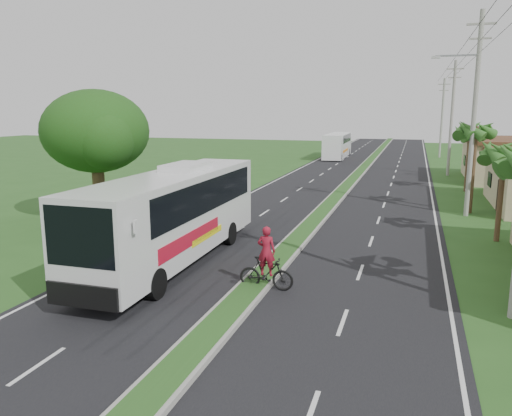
% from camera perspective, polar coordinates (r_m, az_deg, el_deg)
% --- Properties ---
extents(ground, '(180.00, 180.00, 0.00)m').
position_cam_1_polar(ground, '(16.61, -2.41, -11.46)').
color(ground, '#28521E').
rests_on(ground, ground).
extents(road_asphalt, '(14.00, 160.00, 0.02)m').
position_cam_1_polar(road_asphalt, '(35.38, 8.75, 0.65)').
color(road_asphalt, black).
rests_on(road_asphalt, ground).
extents(median_strip, '(1.20, 160.00, 0.18)m').
position_cam_1_polar(median_strip, '(35.36, 8.75, 0.80)').
color(median_strip, gray).
rests_on(median_strip, ground).
extents(lane_edge_left, '(0.12, 160.00, 0.01)m').
position_cam_1_polar(lane_edge_left, '(36.98, -1.56, 1.22)').
color(lane_edge_left, silver).
rests_on(lane_edge_left, ground).
extents(lane_edge_right, '(0.12, 160.00, 0.01)m').
position_cam_1_polar(lane_edge_right, '(35.01, 19.64, -0.00)').
color(lane_edge_right, silver).
rests_on(lane_edge_right, ground).
extents(palm_verge_b, '(2.40, 2.40, 5.05)m').
position_cam_1_polar(palm_verge_b, '(26.78, 26.54, 5.65)').
color(palm_verge_b, '#473321').
rests_on(palm_verge_b, ground).
extents(palm_verge_c, '(2.40, 2.40, 5.85)m').
position_cam_1_polar(palm_verge_c, '(33.60, 23.87, 8.07)').
color(palm_verge_c, '#473321').
rests_on(palm_verge_c, ground).
extents(palm_verge_d, '(2.40, 2.40, 5.25)m').
position_cam_1_polar(palm_verge_d, '(42.62, 23.25, 7.80)').
color(palm_verge_d, '#473321').
rests_on(palm_verge_d, ground).
extents(shade_tree, '(6.30, 6.00, 7.54)m').
position_cam_1_polar(shade_tree, '(30.01, -18.01, 8.03)').
color(shade_tree, '#473321').
rests_on(shade_tree, ground).
extents(utility_pole_b, '(3.20, 0.28, 12.00)m').
position_cam_1_polar(utility_pole_b, '(32.55, 23.63, 10.02)').
color(utility_pole_b, gray).
rests_on(utility_pole_b, ground).
extents(utility_pole_c, '(1.60, 0.28, 11.00)m').
position_cam_1_polar(utility_pole_c, '(52.49, 21.46, 9.63)').
color(utility_pole_c, gray).
rests_on(utility_pole_c, ground).
extents(utility_pole_d, '(1.60, 0.28, 10.50)m').
position_cam_1_polar(utility_pole_d, '(72.47, 20.49, 9.71)').
color(utility_pole_d, gray).
rests_on(utility_pole_d, ground).
extents(coach_bus_main, '(2.82, 12.73, 4.10)m').
position_cam_1_polar(coach_bus_main, '(21.14, -9.21, -0.25)').
color(coach_bus_main, silver).
rests_on(coach_bus_main, ground).
extents(coach_bus_far, '(2.59, 11.17, 3.24)m').
position_cam_1_polar(coach_bus_far, '(68.45, 9.30, 7.22)').
color(coach_bus_far, white).
rests_on(coach_bus_far, ground).
extents(motorcyclist, '(2.00, 0.59, 2.35)m').
position_cam_1_polar(motorcyclist, '(18.00, 1.19, -6.82)').
color(motorcyclist, black).
rests_on(motorcyclist, ground).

